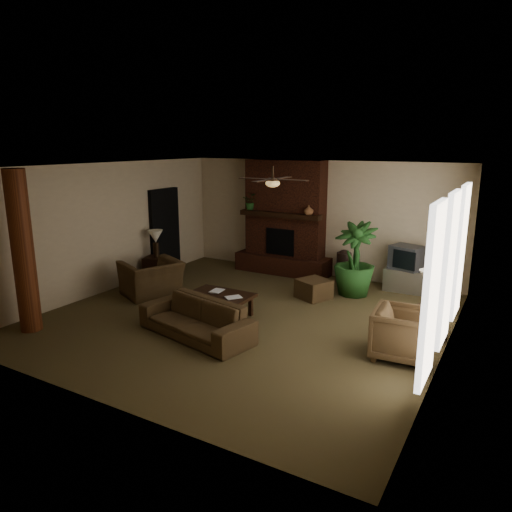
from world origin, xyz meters
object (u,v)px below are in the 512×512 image
Objects in this scene: sofa at (196,313)px; side_table_left at (157,268)px; lamp_right at (430,282)px; ottoman at (314,289)px; floor_vase at (344,264)px; armchair_right at (403,331)px; coffee_table at (221,296)px; armchair_left at (151,273)px; log_column at (23,252)px; side_table_right at (426,324)px; floor_plant at (354,275)px; tv_stand at (405,280)px; lamp_left at (156,238)px.

sofa is 3.85× the size of side_table_left.
lamp_right is at bearing -4.85° from side_table_left.
floor_vase reaches higher than ottoman.
armchair_right is at bearing -41.02° from ottoman.
floor_vase is at bearing 27.40° from side_table_left.
coffee_table is at bearing -121.91° from ottoman.
side_table_left reaches higher than coffee_table.
armchair_left is 5.61m from lamp_right.
sofa is at bearing 24.32° from log_column.
side_table_right is (2.47, -1.11, 0.08)m from ottoman.
log_column reaches higher than side_table_right.
floor_plant is at bearing -57.75° from floor_vase.
side_table_right is (6.30, -0.53, 0.00)m from side_table_left.
log_column reaches higher than sofa.
floor_vase reaches higher than side_table_right.
log_column reaches higher than tv_stand.
log_column is 3.55m from lamp_left.
coffee_table reaches higher than ottoman.
ottoman is 1.09× the size of side_table_left.
tv_stand is at bearing 42.79° from floor_plant.
armchair_right is 1.44× the size of ottoman.
armchair_right reaches higher than side_table_right.
side_table_left is at bearing -152.60° from floor_vase.
log_column is 7.67m from tv_stand.
floor_plant reaches higher than sofa.
ottoman is 0.92× the size of lamp_left.
sofa is at bearing 100.88° from armchair_right.
side_table_left is (-4.48, -1.22, -0.17)m from floor_plant.
floor_vase is at bearing 156.21° from armchair_left.
tv_stand is 0.54× the size of floor_plant.
lamp_right is (0.93, -2.58, 0.75)m from tv_stand.
floor_plant is at bearing 136.09° from side_table_right.
armchair_left reaches higher than armchair_right.
side_table_right is at bearing 90.00° from lamp_right.
armchair_left reaches higher than floor_plant.
lamp_right reaches higher than armchair_left.
armchair_right is 1.12× the size of floor_vase.
side_table_left is 0.85× the size of lamp_left.
sofa is 1.83× the size of armchair_left.
side_table_left is at bearing -164.72° from floor_plant.
lamp_left is 6.37m from side_table_right.
side_table_left is at bearing 155.37° from coffee_table.
tv_stand is at bearing 20.70° from lamp_left.
log_column reaches higher than armchair_left.
side_table_left is at bearing 72.74° from armchair_right.
side_table_left is (-6.11, 1.41, -0.16)m from armchair_right.
coffee_table is 1.41× the size of tv_stand.
sofa is 2.52m from armchair_left.
floor_plant is (0.65, 0.65, 0.24)m from ottoman.
log_column reaches higher than side_table_left.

